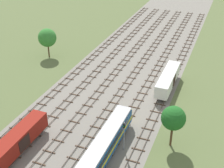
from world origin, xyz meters
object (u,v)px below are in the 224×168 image
at_px(freight_boxcar_left_near, 17,141).
at_px(diesel_railcar_centre_right_mid, 103,146).
at_px(freight_boxcar_right_midfar, 168,79).
at_px(signal_post_mid, 124,133).

bearing_deg(freight_boxcar_left_near, diesel_railcar_centre_right_mid, 15.09).
height_order(freight_boxcar_right_midfar, signal_post_mid, signal_post_mid).
bearing_deg(signal_post_mid, diesel_railcar_centre_right_mid, -125.45).
height_order(freight_boxcar_left_near, diesel_railcar_centre_right_mid, diesel_railcar_centre_right_mid).
relative_size(freight_boxcar_right_midfar, signal_post_mid, 2.48).
distance_m(freight_boxcar_left_near, signal_post_mid, 17.55).
xyz_separation_m(freight_boxcar_left_near, diesel_railcar_centre_right_mid, (13.78, 3.72, 0.15)).
relative_size(freight_boxcar_left_near, diesel_railcar_centre_right_mid, 0.68).
xyz_separation_m(freight_boxcar_left_near, freight_boxcar_right_midfar, (18.39, 30.00, 0.00)).
xyz_separation_m(freight_boxcar_right_midfar, signal_post_mid, (-2.30, -23.06, 1.12)).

